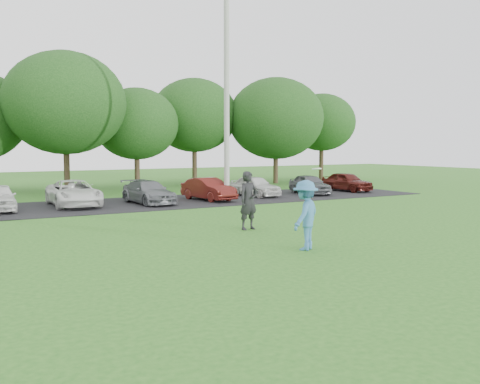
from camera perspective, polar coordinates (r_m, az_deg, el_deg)
name	(u,v)px	position (r m, az deg, el deg)	size (l,w,h in m)	color
ground	(300,246)	(15.66, 6.41, -5.72)	(100.00, 100.00, 0.00)	#27641C
parking_lot	(146,203)	(27.14, -10.02, -1.17)	(32.00, 6.50, 0.03)	black
utility_pole	(227,101)	(27.71, -1.43, 9.63)	(0.28, 0.28, 10.27)	#A9A9A3
frisbee_player	(305,215)	(14.97, 6.98, -2.45)	(1.45, 1.28, 2.29)	teal
camera_bystander	(249,200)	(18.40, 0.92, -0.91)	(0.80, 0.59, 2.02)	black
parked_cars	(114,192)	(26.62, -13.24, -0.05)	(28.51, 5.06, 1.23)	#55595D
tree_row	(116,115)	(36.79, -13.10, 8.02)	(42.39, 9.85, 8.64)	#38281C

